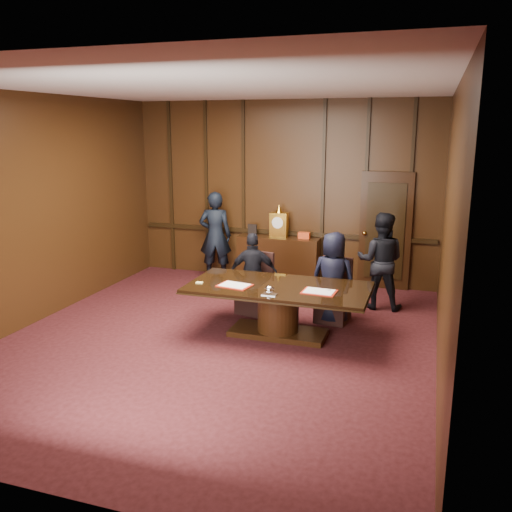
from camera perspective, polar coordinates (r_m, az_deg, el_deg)
The scene contains 13 objects.
room at distance 7.47m, azimuth -3.58°, elevation 3.65°, with size 7.00×7.04×3.50m.
sideboard at distance 10.65m, azimuth 2.40°, elevation -0.18°, with size 1.60×0.45×1.54m.
conference_table at distance 7.90m, azimuth 2.37°, elevation -4.88°, with size 2.62×1.32×0.76m.
folder_left at distance 7.81m, azimuth -2.26°, elevation -3.11°, with size 0.51×0.40×0.02m.
folder_right at distance 7.56m, azimuth 6.67°, elevation -3.75°, with size 0.48×0.35×0.02m.
inkstand at distance 7.39m, azimuth 1.43°, elevation -3.68°, with size 0.20×0.14×0.12m.
notepad at distance 7.98m, azimuth -5.97°, elevation -2.80°, with size 0.10×0.07×0.01m, color #F1DE76.
chair_left at distance 8.94m, azimuth -0.09°, elevation -4.12°, with size 0.58×0.58×0.99m.
chair_right at distance 8.64m, azimuth 8.14°, elevation -4.89°, with size 0.53×0.53×0.99m.
signatory_left at distance 8.77m, azimuth -0.28°, elevation -1.90°, with size 0.79×0.33×1.34m, color black.
signatory_right at distance 8.45m, azimuth 8.12°, elevation -2.29°, with size 0.70×0.46×1.44m, color black.
witness_left at distance 10.82m, azimuth -4.31°, elevation 2.16°, with size 0.64×0.42×1.76m, color black.
witness_right at distance 9.26m, azimuth 12.97°, elevation -0.50°, with size 0.79×0.62×1.63m, color black.
Camera 1 is at (2.80, -6.70, 2.99)m, focal length 38.00 mm.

